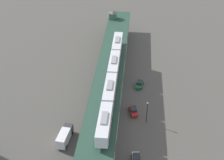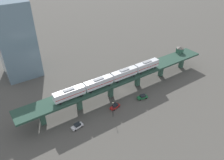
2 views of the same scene
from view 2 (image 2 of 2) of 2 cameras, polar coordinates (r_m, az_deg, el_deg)
ground_plane at (r=98.51m, az=2.77°, el=-2.88°), size 400.00×400.00×0.00m
elevated_viaduct at (r=94.91m, az=2.96°, el=0.36°), size 9.54×92.10×7.62m
subway_train at (r=88.59m, az=0.00°, el=0.56°), size 3.45×49.83×4.45m
signal_hut at (r=119.40m, az=17.32°, el=7.63°), size 3.26×3.26×3.40m
street_car_green at (r=94.27m, az=7.96°, el=-4.38°), size 2.68×4.68×1.89m
street_car_red at (r=88.51m, az=0.78°, el=-6.88°), size 2.82×4.71×1.89m
street_car_white at (r=81.39m, az=-9.06°, el=-11.75°), size 2.38×4.59×1.89m
delivery_truck at (r=95.33m, az=-11.27°, el=-3.66°), size 3.03×7.40×3.20m
street_lamp at (r=82.68m, az=0.27°, el=-7.40°), size 0.44×0.44×6.94m
office_tower at (r=112.54m, az=-23.91°, el=9.51°), size 16.00×16.00×36.00m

